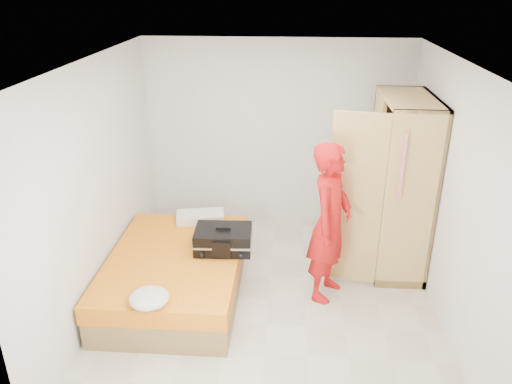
# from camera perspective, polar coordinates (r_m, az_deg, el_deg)

# --- Properties ---
(room) EXTENTS (4.00, 4.02, 2.60)m
(room) POSITION_cam_1_polar(r_m,az_deg,el_deg) (5.07, 1.64, -0.04)
(room) COLOR beige
(room) RESTS_ON ground
(bed) EXTENTS (1.42, 2.02, 0.50)m
(bed) POSITION_cam_1_polar(r_m,az_deg,el_deg) (5.73, -9.16, -9.27)
(bed) COLOR olive
(bed) RESTS_ON ground
(wardrobe) EXTENTS (1.17, 1.20, 2.10)m
(wardrobe) POSITION_cam_1_polar(r_m,az_deg,el_deg) (6.11, 15.72, 0.22)
(wardrobe) COLOR tan
(wardrobe) RESTS_ON ground
(person) EXTENTS (0.65, 0.77, 1.79)m
(person) POSITION_cam_1_polar(r_m,az_deg,el_deg) (5.40, 8.45, -3.50)
(person) COLOR red
(person) RESTS_ON ground
(suitcase) EXTENTS (0.66, 0.50, 0.28)m
(suitcase) POSITION_cam_1_polar(r_m,az_deg,el_deg) (5.59, -3.75, -5.43)
(suitcase) COLOR black
(suitcase) RESTS_ON bed
(round_cushion) EXTENTS (0.37, 0.37, 0.14)m
(round_cushion) POSITION_cam_1_polar(r_m,az_deg,el_deg) (4.84, -12.12, -11.78)
(round_cushion) COLOR beige
(round_cushion) RESTS_ON bed
(pillow) EXTENTS (0.62, 0.39, 0.11)m
(pillow) POSITION_cam_1_polar(r_m,az_deg,el_deg) (6.27, -6.38, -2.84)
(pillow) COLOR beige
(pillow) RESTS_ON bed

